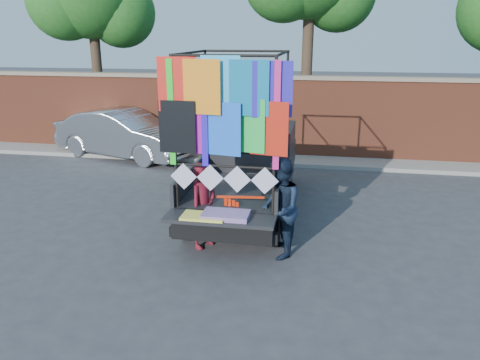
% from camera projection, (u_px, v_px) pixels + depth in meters
% --- Properties ---
extents(ground, '(90.00, 90.00, 0.00)m').
position_uv_depth(ground, '(228.00, 246.00, 8.82)').
color(ground, '#38383A').
rests_on(ground, ground).
extents(brick_wall, '(30.00, 0.45, 2.61)m').
position_uv_depth(brick_wall, '(272.00, 116.00, 15.00)').
color(brick_wall, brown).
rests_on(brick_wall, ground).
extents(curb, '(30.00, 1.20, 0.12)m').
position_uv_depth(curb, '(268.00, 159.00, 14.72)').
color(curb, gray).
rests_on(curb, ground).
extents(pickup_truck, '(2.23, 5.60, 3.52)m').
position_uv_depth(pickup_truck, '(249.00, 167.00, 10.80)').
color(pickup_truck, black).
rests_on(pickup_truck, ground).
extents(sedan, '(4.93, 2.93, 1.54)m').
position_uv_depth(sedan, '(124.00, 134.00, 15.04)').
color(sedan, '#B1B3B9').
rests_on(sedan, ground).
extents(woman, '(0.61, 0.70, 1.62)m').
position_uv_depth(woman, '(203.00, 206.00, 8.60)').
color(woman, maroon).
rests_on(woman, ground).
extents(man, '(0.83, 0.99, 1.80)m').
position_uv_depth(man, '(279.00, 208.00, 8.20)').
color(man, '#152134').
rests_on(man, ground).
extents(streamer_bundle, '(0.85, 0.15, 0.59)m').
position_uv_depth(streamer_bundle, '(235.00, 206.00, 8.40)').
color(streamer_bundle, red).
rests_on(streamer_bundle, ground).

